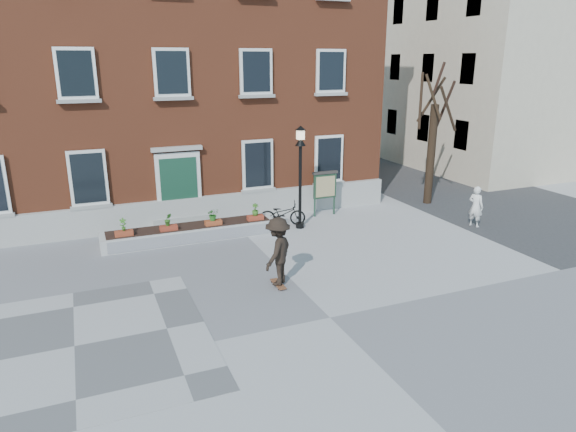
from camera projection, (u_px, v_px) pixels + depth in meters
name	position (u px, v px, depth m)	size (l,w,h in m)	color
ground	(330.00, 318.00, 12.97)	(100.00, 100.00, 0.00)	#9A9A9D
checker_patch	(74.00, 346.00, 11.66)	(6.00, 6.00, 0.01)	#555557
bicycle	(283.00, 214.00, 20.06)	(0.62, 1.79, 0.94)	black
parked_car	(351.00, 151.00, 32.11)	(1.58, 4.53, 1.49)	#ABADB0
bystander	(476.00, 206.00, 19.82)	(0.59, 0.39, 1.61)	silver
brick_building	(150.00, 58.00, 22.75)	(18.40, 10.85, 12.60)	brown
planter_assembly	(191.00, 231.00, 18.50)	(6.20, 1.12, 1.15)	beige
bare_tree	(432.00, 142.00, 22.51)	(1.83, 1.83, 6.16)	black
side_street	(437.00, 47.00, 34.96)	(15.20, 36.00, 14.50)	#3A3A3D
lamp_post	(300.00, 163.00, 19.15)	(0.40, 0.40, 3.93)	black
notice_board	(325.00, 186.00, 21.09)	(1.10, 0.16, 1.87)	#1C3829
skateboarder	(278.00, 251.00, 14.48)	(1.42, 1.42, 2.05)	brown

